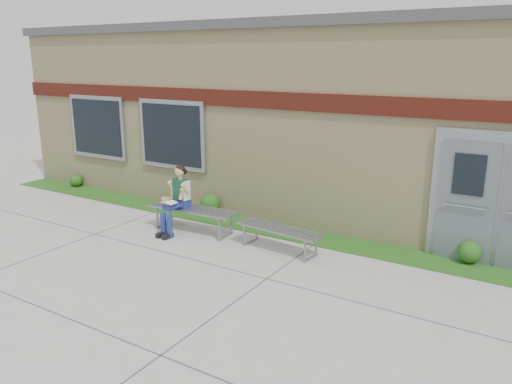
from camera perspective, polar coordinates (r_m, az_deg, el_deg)
The scene contains 9 objects.
ground at distance 8.25m, azimuth -6.65°, elevation -9.56°, with size 80.00×80.00×0.00m, color #9E9E99.
grass_strip at distance 10.26m, azimuth 2.34°, elevation -4.38°, with size 16.00×0.80×0.02m, color #1D4A13.
school_building at distance 12.81m, azimuth 9.96°, elevation 8.93°, with size 16.20×6.22×4.20m.
bench_left at distance 10.18m, azimuth -7.20°, elevation -2.45°, with size 1.92×0.64×0.49m.
bench_right at distance 9.13m, azimuth 2.70°, elevation -4.72°, with size 1.71×0.63×0.43m.
girl at distance 10.08m, azimuth -9.07°, elevation -0.63°, with size 0.47×0.80×1.37m.
shrub_west at distance 14.49m, azimuth -19.87°, elevation 1.26°, with size 0.34×0.34×0.34m, color #1D4A13.
shrub_mid at distance 11.36m, azimuth -5.26°, elevation -1.27°, with size 0.44×0.44×0.44m, color #1D4A13.
shrub_east at distance 9.34m, azimuth 23.22°, elevation -6.31°, with size 0.39×0.39×0.39m, color #1D4A13.
Camera 1 is at (4.70, -5.86, 3.43)m, focal length 35.00 mm.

